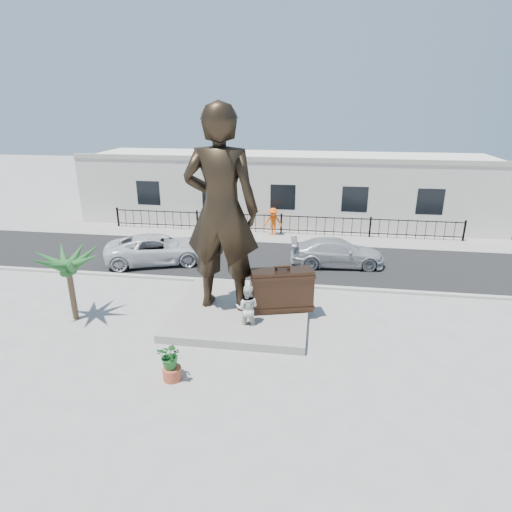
{
  "coord_description": "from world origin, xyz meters",
  "views": [
    {
      "loc": [
        2.31,
        -13.36,
        7.89
      ],
      "look_at": [
        0.0,
        2.0,
        2.3
      ],
      "focal_mm": 30.0,
      "sensor_mm": 36.0,
      "label": 1
    }
  ],
  "objects": [
    {
      "name": "ground",
      "position": [
        0.0,
        0.0,
        0.0
      ],
      "size": [
        100.0,
        100.0,
        0.0
      ],
      "primitive_type": "plane",
      "color": "#9E9991",
      "rests_on": "ground"
    },
    {
      "name": "street",
      "position": [
        0.0,
        8.0,
        0.01
      ],
      "size": [
        40.0,
        7.0,
        0.01
      ],
      "primitive_type": "cube",
      "color": "black",
      "rests_on": "ground"
    },
    {
      "name": "curb",
      "position": [
        0.0,
        4.5,
        0.06
      ],
      "size": [
        40.0,
        0.25,
        0.12
      ],
      "primitive_type": "cube",
      "color": "#A5A399",
      "rests_on": "ground"
    },
    {
      "name": "far_sidewalk",
      "position": [
        0.0,
        12.0,
        0.01
      ],
      "size": [
        40.0,
        2.5,
        0.02
      ],
      "primitive_type": "cube",
      "color": "#9E9991",
      "rests_on": "ground"
    },
    {
      "name": "plinth",
      "position": [
        -0.5,
        1.5,
        0.15
      ],
      "size": [
        5.2,
        5.2,
        0.3
      ],
      "primitive_type": "cube",
      "color": "gray",
      "rests_on": "ground"
    },
    {
      "name": "fence",
      "position": [
        0.0,
        12.8,
        0.6
      ],
      "size": [
        22.0,
        0.1,
        1.2
      ],
      "primitive_type": "cube",
      "color": "black",
      "rests_on": "ground"
    },
    {
      "name": "building",
      "position": [
        0.0,
        17.0,
        2.2
      ],
      "size": [
        28.0,
        7.0,
        4.4
      ],
      "primitive_type": "cube",
      "color": "silver",
      "rests_on": "ground"
    },
    {
      "name": "statue",
      "position": [
        -1.24,
        1.62,
        4.14
      ],
      "size": [
        2.86,
        1.94,
        7.68
      ],
      "primitive_type": "imported",
      "rotation": [
        0.0,
        0.0,
        3.11
      ],
      "color": "black",
      "rests_on": "plinth"
    },
    {
      "name": "suitcase",
      "position": [
        1.07,
        1.55,
        1.13
      ],
      "size": [
        2.47,
        1.36,
        1.66
      ],
      "primitive_type": "cube",
      "rotation": [
        0.0,
        0.0,
        0.27
      ],
      "color": "black",
      "rests_on": "plinth"
    },
    {
      "name": "tourist",
      "position": [
        -0.07,
        0.32,
        0.89
      ],
      "size": [
        0.86,
        0.67,
        1.77
      ],
      "primitive_type": "imported",
      "rotation": [
        0.0,
        0.0,
        3.14
      ],
      "color": "beige",
      "rests_on": "ground"
    },
    {
      "name": "car_white",
      "position": [
        -5.86,
        6.61,
        0.74
      ],
      "size": [
        5.76,
        4.04,
        1.46
      ],
      "primitive_type": "imported",
      "rotation": [
        0.0,
        0.0,
        1.91
      ],
      "color": "silver",
      "rests_on": "street"
    },
    {
      "name": "car_silver",
      "position": [
        3.34,
        7.57,
        0.7
      ],
      "size": [
        4.88,
        2.35,
        1.37
      ],
      "primitive_type": "imported",
      "rotation": [
        0.0,
        0.0,
        1.66
      ],
      "color": "#A4A6A8",
      "rests_on": "street"
    },
    {
      "name": "worker",
      "position": [
        -0.47,
        12.31,
        0.89
      ],
      "size": [
        1.14,
        0.67,
        1.73
      ],
      "primitive_type": "imported",
      "rotation": [
        0.0,
        0.0,
        0.03
      ],
      "color": "#FD5D0D",
      "rests_on": "far_sidewalk"
    },
    {
      "name": "palm_tree",
      "position": [
        -6.79,
        0.22,
        0.0
      ],
      "size": [
        1.8,
        1.8,
        3.2
      ],
      "primitive_type": null,
      "color": "#1B4B1E",
      "rests_on": "ground"
    },
    {
      "name": "planter",
      "position": [
        -1.82,
        -2.94,
        0.2
      ],
      "size": [
        0.56,
        0.56,
        0.4
      ],
      "primitive_type": "cylinder",
      "color": "#B24A2F",
      "rests_on": "ground"
    },
    {
      "name": "shrub",
      "position": [
        -1.82,
        -2.94,
        0.82
      ],
      "size": [
        0.85,
        0.77,
        0.83
      ],
      "primitive_type": "imported",
      "rotation": [
        0.0,
        0.0,
        -0.17
      ],
      "color": "#1F6123",
      "rests_on": "planter"
    }
  ]
}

